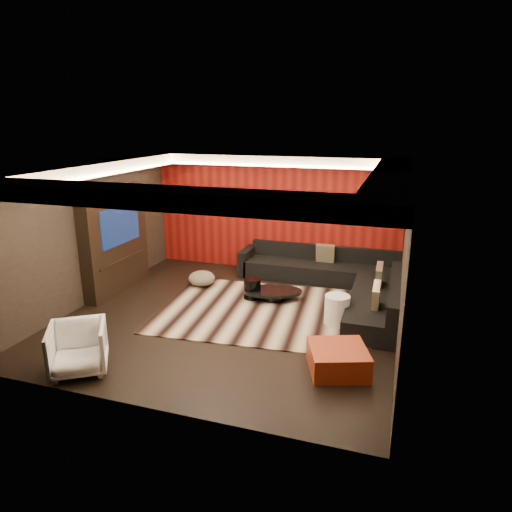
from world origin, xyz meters
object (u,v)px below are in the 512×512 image
(white_side_table, at_px, (337,310))
(armchair, at_px, (78,348))
(sectional_sofa, at_px, (338,281))
(coffee_table, at_px, (273,295))
(orange_ottoman, at_px, (338,359))
(drum_stool, at_px, (252,289))

(white_side_table, xyz_separation_m, armchair, (-3.37, -2.76, 0.09))
(white_side_table, relative_size, sectional_sofa, 0.15)
(coffee_table, relative_size, orange_ottoman, 1.45)
(coffee_table, bearing_deg, white_side_table, -28.69)
(sectional_sofa, bearing_deg, coffee_table, -145.46)
(sectional_sofa, bearing_deg, white_side_table, -82.71)
(drum_stool, height_order, white_side_table, white_side_table)
(sectional_sofa, bearing_deg, armchair, -125.93)
(drum_stool, distance_m, orange_ottoman, 3.09)
(coffee_table, xyz_separation_m, white_side_table, (1.41, -0.77, 0.16))
(orange_ottoman, distance_m, armchair, 3.81)
(coffee_table, xyz_separation_m, drum_stool, (-0.42, -0.07, 0.11))
(orange_ottoman, height_order, sectional_sofa, sectional_sofa)
(drum_stool, relative_size, armchair, 0.52)
(drum_stool, xyz_separation_m, white_side_table, (1.84, -0.70, 0.05))
(drum_stool, xyz_separation_m, sectional_sofa, (1.63, 0.91, 0.03))
(drum_stool, relative_size, sectional_sofa, 0.11)
(white_side_table, height_order, orange_ottoman, white_side_table)
(drum_stool, xyz_separation_m, orange_ottoman, (2.09, -2.28, -0.05))
(coffee_table, distance_m, white_side_table, 1.62)
(armchair, distance_m, sectional_sofa, 5.39)
(coffee_table, relative_size, sectional_sofa, 0.33)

